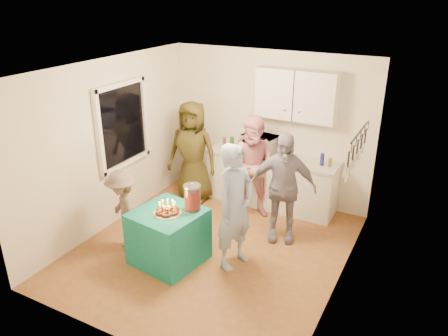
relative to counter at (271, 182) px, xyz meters
The scene contains 19 objects.
floor 1.76m from the counter, 96.71° to the right, with size 4.00×4.00×0.00m, color brown.
ceiling 2.76m from the counter, 96.71° to the right, with size 4.00×4.00×0.00m, color white.
back_wall 0.94m from the counter, 123.69° to the left, with size 3.60×3.60×0.00m, color silver.
left_wall 2.77m from the counter, 139.64° to the right, with size 4.00×4.00×0.00m, color silver.
right_wall 2.49m from the counter, 46.74° to the right, with size 4.00×4.00×0.00m, color silver.
window_night 2.66m from the counter, 144.60° to the right, with size 0.04×1.00×1.20m, color black.
counter is the anchor object (origin of this frame).
countertop 0.46m from the counter, 90.00° to the right, with size 2.24×0.62×0.05m, color beige.
upper_cabinet 1.56m from the counter, 26.57° to the left, with size 1.30×0.30×0.80m, color white.
pot_rack 2.16m from the counter, 33.34° to the right, with size 0.12×1.00×0.60m, color black.
microwave 0.68m from the counter, behind, with size 0.59×0.40×0.33m, color white.
party_table 2.30m from the counter, 104.99° to the right, with size 0.85×0.85×0.76m, color #117668.
donut_cake 2.36m from the counter, 104.11° to the right, with size 0.38×0.38×0.18m, color #381C0C, non-canonical shape.
punch_jar 2.09m from the counter, 99.48° to the right, with size 0.22×0.22×0.34m, color red.
man_birthday 1.93m from the counter, 82.76° to the right, with size 0.64×0.42×1.74m, color #95AFD9.
woman_back_left 1.44m from the counter, 160.60° to the right, with size 0.87×0.57×1.79m, color brown.
woman_back_center 0.64m from the counter, 102.63° to the right, with size 0.83×0.64×1.70m, color pink.
woman_back_right 1.17m from the counter, 60.20° to the right, with size 0.99×0.41×1.68m, color #160F33.
child_near_left 2.63m from the counter, 120.53° to the right, with size 0.79×0.45×1.22m, color #5B4D49.
Camera 1 is at (2.68, -4.70, 3.56)m, focal length 35.00 mm.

